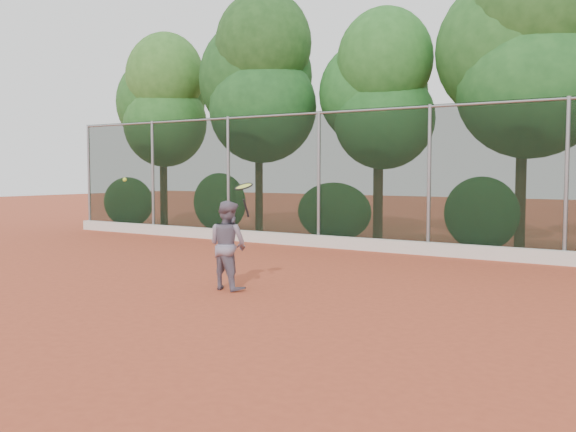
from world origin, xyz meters
The scene contains 7 objects.
ground centered at (0.00, 0.00, 0.00)m, with size 80.00×80.00×0.00m, color #AF4529.
concrete_curb centered at (0.00, 6.82, 0.15)m, with size 24.00×0.20×0.30m, color silver.
tennis_player centered at (-1.10, 0.86, 0.73)m, with size 0.71×0.56×1.47m, color slate.
chainlink_fence centered at (0.00, 7.00, 1.86)m, with size 24.09×0.09×3.50m.
foliage_backdrop centered at (-0.55, 8.98, 4.40)m, with size 23.70×3.63×7.55m.
tennis_racket centered at (-0.71, 0.80, 1.67)m, with size 0.35×0.35×0.56m.
tennis_ball_in_flight centered at (-2.99, 0.38, 1.81)m, with size 0.07×0.07×0.07m.
Camera 1 is at (5.51, -7.35, 1.95)m, focal length 40.00 mm.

